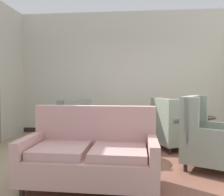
{
  "coord_description": "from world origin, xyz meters",
  "views": [
    {
      "loc": [
        0.13,
        -3.52,
        1.27
      ],
      "look_at": [
        -0.28,
        0.84,
        1.04
      ],
      "focal_mm": 37.28,
      "sensor_mm": 36.0,
      "label": 1
    }
  ],
  "objects": [
    {
      "name": "armchair_foreground_right",
      "position": [
        -1.3,
        1.52,
        0.42
      ],
      "size": [
        1.08,
        1.07,
        0.96
      ],
      "rotation": [
        0.0,
        0.0,
        4.08
      ],
      "color": "gray",
      "rests_on": "ground"
    },
    {
      "name": "armchair_back_corner",
      "position": [
        0.94,
        1.14,
        0.44
      ],
      "size": [
        1.07,
        1.0,
        1.02
      ],
      "rotation": [
        0.0,
        0.0,
        1.95
      ],
      "color": "gray",
      "rests_on": "ground"
    },
    {
      "name": "area_rug",
      "position": [
        0.0,
        0.3,
        0.01
      ],
      "size": [
        3.45,
        3.45,
        0.01
      ],
      "primitive_type": "cylinder",
      "color": "brown",
      "rests_on": "ground"
    },
    {
      "name": "armchair_far_left",
      "position": [
        1.26,
        0.12,
        0.46
      ],
      "size": [
        1.1,
        1.11,
        1.11
      ],
      "rotation": [
        0.0,
        0.0,
        7.41
      ],
      "color": "gray",
      "rests_on": "ground"
    },
    {
      "name": "side_table",
      "position": [
        1.46,
        1.09,
        0.41
      ],
      "size": [
        0.49,
        0.49,
        0.68
      ],
      "color": "black",
      "rests_on": "ground"
    },
    {
      "name": "coffee_table",
      "position": [
        -0.14,
        0.55,
        0.41
      ],
      "size": [
        0.8,
        0.8,
        0.51
      ],
      "color": "black",
      "rests_on": "ground"
    },
    {
      "name": "settee",
      "position": [
        -0.4,
        -0.71,
        0.41
      ],
      "size": [
        1.64,
        0.84,
        1.0
      ],
      "rotation": [
        0.0,
        0.0,
        -0.02
      ],
      "color": "tan",
      "rests_on": "ground"
    },
    {
      "name": "ground",
      "position": [
        0.0,
        0.0,
        0.0
      ],
      "size": [
        8.16,
        8.16,
        0.0
      ],
      "primitive_type": "plane",
      "color": "#9E896B"
    },
    {
      "name": "porcelain_vase",
      "position": [
        -0.2,
        0.5,
        0.66
      ],
      "size": [
        0.2,
        0.2,
        0.35
      ],
      "color": "beige",
      "rests_on": "coffee_table"
    },
    {
      "name": "wall_back",
      "position": [
        0.0,
        2.64,
        1.6
      ],
      "size": [
        5.99,
        0.08,
        3.2
      ],
      "primitive_type": "cube",
      "color": "beige",
      "rests_on": "ground"
    },
    {
      "name": "baseboard_back",
      "position": [
        0.0,
        2.58,
        0.06
      ],
      "size": [
        5.83,
        0.03,
        0.12
      ],
      "primitive_type": "cube",
      "color": "black",
      "rests_on": "ground"
    }
  ]
}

